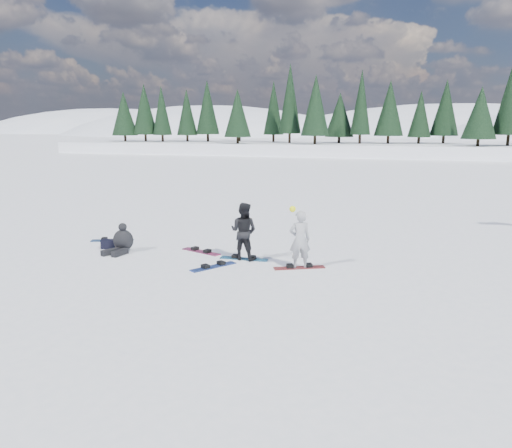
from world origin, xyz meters
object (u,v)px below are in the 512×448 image
at_px(snowboard_loose_a, 213,267).
at_px(seated_rider, 122,241).
at_px(snowboarder_woman, 300,239).
at_px(gear_bag, 108,244).
at_px(snowboarder_man, 244,231).
at_px(snowboard_loose_b, 201,252).
at_px(snowboard_loose_c, 112,240).

bearing_deg(snowboard_loose_a, seated_rider, 110.09).
bearing_deg(snowboarder_woman, seated_rider, -26.35).
distance_m(seated_rider, gear_bag, 0.78).
bearing_deg(snowboarder_man, snowboard_loose_b, -7.51).
relative_size(snowboarder_woman, gear_bag, 4.12).
relative_size(seated_rider, snowboard_loose_c, 0.81).
distance_m(snowboard_loose_c, snowboard_loose_a, 5.16).
relative_size(gear_bag, snowboard_loose_b, 0.30).
relative_size(seated_rider, gear_bag, 2.70).
bearing_deg(snowboard_loose_c, snowboard_loose_b, -27.59).
bearing_deg(gear_bag, snowboard_loose_c, 115.93).
xyz_separation_m(seated_rider, gear_bag, (-0.70, 0.26, -0.22)).
relative_size(snowboarder_man, snowboard_loose_a, 1.19).
bearing_deg(snowboard_loose_a, gear_bag, 108.93).
bearing_deg(gear_bag, snowboard_loose_b, 7.31).
relative_size(snowboarder_man, gear_bag, 3.97).
distance_m(snowboarder_man, snowboard_loose_b, 1.90).
distance_m(seated_rider, snowboard_loose_b, 2.62).
relative_size(snowboarder_woman, snowboard_loose_a, 1.24).
relative_size(gear_bag, snowboard_loose_c, 0.30).
distance_m(snowboarder_woman, snowboard_loose_a, 2.66).
bearing_deg(snowboarder_man, seated_rider, 11.11).
distance_m(snowboarder_man, snowboard_loose_c, 5.48).
height_order(snowboarder_man, snowboard_loose_a, snowboarder_man).
bearing_deg(snowboarder_man, snowboarder_woman, 173.67).
height_order(snowboarder_man, snowboard_loose_b, snowboarder_man).
bearing_deg(snowboard_loose_c, snowboarder_man, -29.64).
xyz_separation_m(snowboarder_man, gear_bag, (-4.83, 0.04, -0.74)).
bearing_deg(seated_rider, snowboard_loose_b, 33.18).
xyz_separation_m(snowboarder_man, snowboard_loose_a, (-0.59, -1.08, -0.88)).
bearing_deg(snowboard_loose_a, snowboarder_woman, -42.23).
distance_m(snowboarder_woman, snowboard_loose_b, 3.69).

